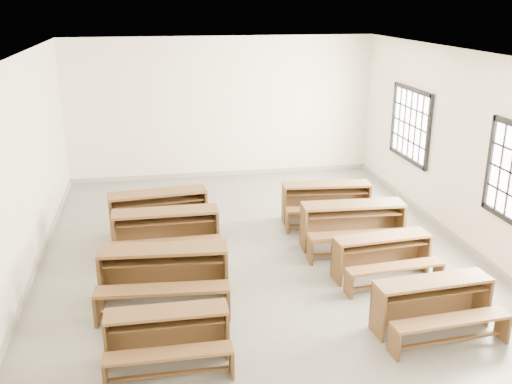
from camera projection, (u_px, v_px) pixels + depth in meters
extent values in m
plane|color=gray|center=(256.00, 248.00, 9.56)|extent=(8.50, 8.50, 0.00)
cube|color=silver|center=(256.00, 55.00, 8.54)|extent=(7.00, 8.50, 0.05)
cube|color=white|center=(222.00, 108.00, 12.98)|extent=(7.00, 0.05, 3.20)
cube|color=white|center=(342.00, 278.00, 5.11)|extent=(7.00, 0.05, 3.20)
cube|color=white|center=(26.00, 167.00, 8.45)|extent=(0.05, 8.50, 3.20)
cube|color=white|center=(458.00, 146.00, 9.64)|extent=(0.05, 8.50, 3.20)
cube|color=gray|center=(224.00, 173.00, 13.48)|extent=(7.00, 0.04, 0.10)
cube|color=gray|center=(38.00, 262.00, 8.94)|extent=(0.04, 8.50, 0.10)
cube|color=gray|center=(448.00, 231.00, 10.14)|extent=(0.04, 8.50, 0.10)
cube|color=black|center=(490.00, 163.00, 8.70)|extent=(0.06, 0.08, 1.46)
cube|color=white|center=(411.00, 125.00, 11.32)|extent=(0.02, 1.50, 1.30)
cube|color=black|center=(413.00, 90.00, 11.09)|extent=(0.06, 1.62, 0.08)
cube|color=black|center=(407.00, 158.00, 11.54)|extent=(0.06, 1.62, 0.08)
cube|color=black|center=(429.00, 133.00, 10.58)|extent=(0.06, 0.08, 1.46)
cube|color=black|center=(394.00, 117.00, 12.05)|extent=(0.06, 0.08, 1.46)
cube|color=brown|center=(166.00, 312.00, 6.45)|extent=(1.40, 0.36, 0.03)
cube|color=brown|center=(167.00, 328.00, 6.70)|extent=(1.40, 0.05, 0.59)
cube|color=brown|center=(107.00, 342.00, 6.44)|extent=(0.04, 0.35, 0.59)
cube|color=brown|center=(226.00, 330.00, 6.66)|extent=(0.04, 0.35, 0.59)
cube|color=brown|center=(167.00, 322.00, 6.47)|extent=(1.30, 0.27, 0.02)
cube|color=brown|center=(169.00, 353.00, 6.14)|extent=(1.40, 0.26, 0.03)
cube|color=brown|center=(105.00, 375.00, 6.08)|extent=(0.04, 0.24, 0.33)
cube|color=brown|center=(231.00, 361.00, 6.31)|extent=(0.04, 0.24, 0.33)
cube|color=brown|center=(170.00, 374.00, 6.22)|extent=(1.29, 0.06, 0.03)
cube|color=brown|center=(163.00, 249.00, 7.71)|extent=(1.76, 0.57, 0.04)
cube|color=brown|center=(165.00, 269.00, 8.02)|extent=(1.73, 0.18, 0.74)
cube|color=brown|center=(102.00, 278.00, 7.75)|extent=(0.08, 0.44, 0.74)
cube|color=brown|center=(226.00, 272.00, 7.92)|extent=(0.08, 0.44, 0.74)
cube|color=brown|center=(164.00, 260.00, 7.74)|extent=(1.63, 0.45, 0.02)
cube|color=brown|center=(162.00, 289.00, 7.31)|extent=(1.75, 0.44, 0.04)
cube|color=brown|center=(97.00, 308.00, 7.31)|extent=(0.07, 0.31, 0.41)
cube|color=brown|center=(228.00, 302.00, 7.47)|extent=(0.07, 0.31, 0.41)
cube|color=brown|center=(164.00, 312.00, 7.42)|extent=(1.60, 0.18, 0.04)
cube|color=brown|center=(165.00, 212.00, 9.12)|extent=(1.69, 0.42, 0.04)
cube|color=brown|center=(166.00, 229.00, 9.42)|extent=(1.69, 0.04, 0.72)
cube|color=brown|center=(114.00, 237.00, 9.10)|extent=(0.04, 0.42, 0.72)
cube|color=brown|center=(217.00, 230.00, 9.38)|extent=(0.04, 0.42, 0.72)
cube|color=brown|center=(166.00, 221.00, 9.15)|extent=(1.56, 0.32, 0.02)
cube|color=brown|center=(167.00, 243.00, 8.74)|extent=(1.69, 0.30, 0.04)
cube|color=brown|center=(113.00, 260.00, 8.67)|extent=(0.04, 0.30, 0.40)
cube|color=brown|center=(221.00, 252.00, 8.95)|extent=(0.04, 0.30, 0.40)
cube|color=brown|center=(168.00, 261.00, 8.84)|extent=(1.56, 0.05, 0.04)
cube|color=brown|center=(157.00, 193.00, 9.98)|extent=(1.74, 0.60, 0.04)
cube|color=brown|center=(157.00, 210.00, 10.28)|extent=(1.70, 0.22, 0.72)
cube|color=brown|center=(111.00, 218.00, 9.88)|extent=(0.09, 0.43, 0.72)
cube|color=brown|center=(205.00, 209.00, 10.33)|extent=(0.09, 0.43, 0.72)
cube|color=brown|center=(158.00, 201.00, 10.01)|extent=(1.60, 0.48, 0.02)
cube|color=brown|center=(162.00, 220.00, 9.61)|extent=(1.72, 0.48, 0.04)
cube|color=brown|center=(113.00, 238.00, 9.46)|extent=(0.07, 0.30, 0.40)
cube|color=brown|center=(211.00, 227.00, 9.91)|extent=(0.07, 0.30, 0.40)
cube|color=brown|center=(163.00, 238.00, 9.72)|extent=(1.57, 0.22, 0.04)
cube|color=brown|center=(433.00, 281.00, 7.06)|extent=(1.51, 0.47, 0.04)
cube|color=brown|center=(424.00, 299.00, 7.32)|extent=(1.49, 0.14, 0.63)
cube|color=brown|center=(378.00, 312.00, 7.00)|extent=(0.06, 0.37, 0.63)
cube|color=brown|center=(481.00, 298.00, 7.34)|extent=(0.06, 0.37, 0.63)
cube|color=brown|center=(433.00, 291.00, 7.09)|extent=(1.40, 0.37, 0.02)
cube|color=brown|center=(452.00, 320.00, 6.73)|extent=(1.51, 0.36, 0.04)
cube|color=brown|center=(394.00, 343.00, 6.63)|extent=(0.05, 0.26, 0.35)
cube|color=brown|center=(503.00, 326.00, 6.97)|extent=(0.05, 0.26, 0.35)
cube|color=brown|center=(449.00, 340.00, 6.82)|extent=(1.38, 0.14, 0.04)
cube|color=brown|center=(382.00, 237.00, 8.41)|extent=(1.48, 0.48, 0.04)
cube|color=brown|center=(376.00, 253.00, 8.67)|extent=(1.46, 0.15, 0.62)
cube|color=brown|center=(337.00, 262.00, 8.35)|extent=(0.06, 0.37, 0.62)
cube|color=brown|center=(423.00, 252.00, 8.69)|extent=(0.06, 0.37, 0.62)
cube|color=brown|center=(382.00, 245.00, 8.44)|extent=(1.36, 0.38, 0.02)
cube|color=brown|center=(395.00, 267.00, 8.09)|extent=(1.47, 0.37, 0.04)
cube|color=brown|center=(349.00, 285.00, 7.98)|extent=(0.06, 0.26, 0.35)
cube|color=brown|center=(438.00, 273.00, 8.33)|extent=(0.06, 0.26, 0.35)
cube|color=brown|center=(394.00, 284.00, 8.18)|extent=(1.35, 0.15, 0.04)
cube|color=brown|center=(353.00, 204.00, 9.42)|extent=(1.72, 0.52, 0.04)
cube|color=brown|center=(349.00, 222.00, 9.72)|extent=(1.70, 0.13, 0.72)
cube|color=brown|center=(304.00, 228.00, 9.44)|extent=(0.07, 0.43, 0.72)
cube|color=brown|center=(400.00, 224.00, 9.65)|extent=(0.07, 0.43, 0.72)
cube|color=brown|center=(353.00, 213.00, 9.45)|extent=(1.59, 0.40, 0.02)
cube|color=brown|center=(362.00, 235.00, 9.03)|extent=(1.72, 0.39, 0.04)
cube|color=brown|center=(310.00, 250.00, 9.00)|extent=(0.06, 0.30, 0.40)
cube|color=brown|center=(411.00, 245.00, 9.21)|extent=(0.06, 0.30, 0.40)
cube|color=brown|center=(361.00, 253.00, 9.14)|extent=(1.58, 0.14, 0.04)
cube|color=brown|center=(326.00, 184.00, 10.56)|extent=(1.65, 0.56, 0.04)
cube|color=brown|center=(324.00, 200.00, 10.85)|extent=(1.62, 0.20, 0.69)
cube|color=brown|center=(284.00, 204.00, 10.61)|extent=(0.08, 0.41, 0.69)
cube|color=brown|center=(367.00, 202.00, 10.74)|extent=(0.08, 0.41, 0.69)
cube|color=brown|center=(326.00, 192.00, 10.58)|extent=(1.52, 0.45, 0.02)
cube|color=brown|center=(331.00, 209.00, 10.19)|extent=(1.64, 0.44, 0.04)
cube|color=brown|center=(287.00, 221.00, 10.19)|extent=(0.07, 0.29, 0.38)
cube|color=brown|center=(374.00, 219.00, 10.32)|extent=(0.07, 0.29, 0.38)
cube|color=brown|center=(331.00, 225.00, 10.29)|extent=(1.50, 0.20, 0.04)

